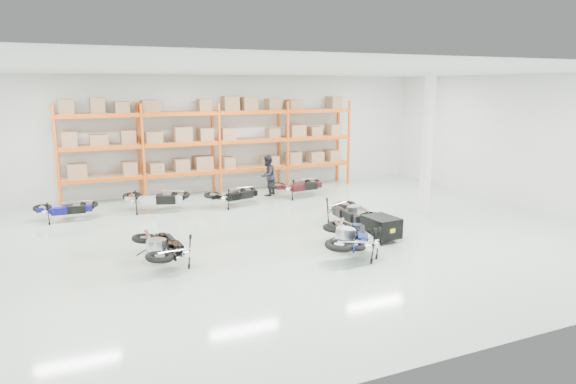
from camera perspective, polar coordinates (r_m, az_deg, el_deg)
name	(u,v)px	position (r m, az deg, el deg)	size (l,w,h in m)	color
room	(284,156)	(13.82, -0.45, 4.00)	(18.00, 18.00, 18.00)	#A9BCAD
pallet_rack	(216,135)	(19.85, -8.00, 6.27)	(11.28, 0.98, 3.62)	#FF580D
structural_column	(427,145)	(16.97, 15.21, 5.04)	(0.25, 0.25, 4.50)	white
moto_blue_centre	(350,232)	(12.67, 6.86, -4.38)	(0.89, 2.00, 1.22)	#071346
moto_silver_left	(352,232)	(12.83, 7.11, -4.45)	(0.80, 1.81, 1.11)	#AAACB1
moto_black_far_left	(162,242)	(12.28, -13.87, -5.39)	(0.82, 1.85, 1.13)	black
moto_touring_right	(351,208)	(15.31, 6.96, -1.75)	(0.82, 1.84, 1.12)	black
trailer	(381,227)	(14.05, 10.31, -3.85)	(0.82, 1.57, 0.65)	black
moto_back_a	(65,205)	(17.28, -23.50, -1.32)	(0.72, 1.63, 0.99)	navy
moto_back_b	(155,194)	(17.57, -14.55, -0.22)	(0.85, 1.91, 1.16)	#B6B9C0
moto_back_c	(234,191)	(17.86, -6.07, 0.10)	(0.76, 1.72, 1.05)	black
moto_back_d	(298,182)	(19.22, 1.14, 1.10)	(0.82, 1.84, 1.13)	#410D12
person_back	(267,176)	(19.45, -2.30, 1.83)	(0.75, 0.58, 1.53)	black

